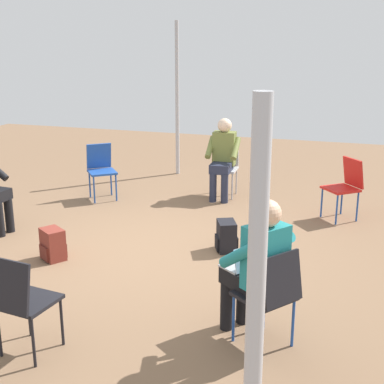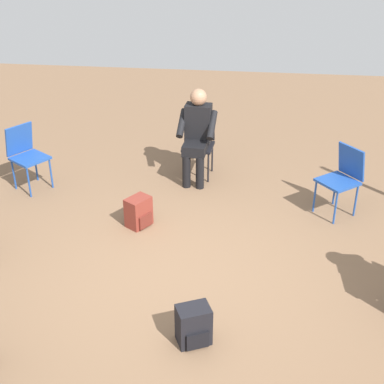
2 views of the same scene
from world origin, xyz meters
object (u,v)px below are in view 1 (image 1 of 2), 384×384
object	(u,v)px
backpack_by_empty_chair	(53,246)
chair_northwest	(271,292)
person_in_olive	(223,154)
person_with_laptop	(257,262)
chair_north	(21,298)
backpack_near_laptop_user	(226,238)
chair_southwest	(345,184)
chair_southeast	(101,167)
chair_south	(225,165)

from	to	relation	value
backpack_by_empty_chair	chair_northwest	bearing A→B (deg)	158.57
person_in_olive	person_with_laptop	bearing A→B (deg)	106.17
chair_north	backpack_by_empty_chair	bearing A→B (deg)	122.67
chair_north	chair_northwest	size ratio (longest dim) A/B	1.00
backpack_near_laptop_user	backpack_by_empty_chair	world-z (taller)	same
chair_north	backpack_near_laptop_user	world-z (taller)	chair_north
person_in_olive	backpack_near_laptop_user	xyz separation A→B (m)	(-0.61, 2.10, -0.54)
chair_north	person_with_laptop	size ratio (longest dim) A/B	0.69
chair_north	chair_southwest	bearing A→B (deg)	69.25
chair_southeast	chair_south	size ratio (longest dim) A/B	1.00
chair_southeast	chair_southwest	xyz separation A→B (m)	(-3.65, -0.14, 0.00)
chair_north	backpack_by_empty_chair	world-z (taller)	chair_north
chair_southwest	backpack_near_laptop_user	size ratio (longest dim) A/B	2.36
chair_southwest	backpack_near_laptop_user	xyz separation A→B (m)	(1.25, 1.63, -0.34)
chair_southeast	chair_south	distance (m)	1.94
chair_south	backpack_by_empty_chair	xyz separation A→B (m)	(1.19, 3.12, -0.34)
chair_northwest	person_in_olive	bearing A→B (deg)	56.28
person_with_laptop	backpack_by_empty_chair	world-z (taller)	person_with_laptop
chair_southeast	chair_northwest	distance (m)	4.69
chair_southeast	chair_southwest	distance (m)	3.65
person_with_laptop	person_in_olive	distance (m)	4.11
chair_southeast	person_with_laptop	bearing A→B (deg)	93.85
chair_southeast	backpack_by_empty_chair	distance (m)	2.45
backpack_near_laptop_user	backpack_by_empty_chair	distance (m)	2.00
chair_southwest	backpack_by_empty_chair	xyz separation A→B (m)	(3.05, 2.49, -0.34)
chair_southwest	person_in_olive	size ratio (longest dim) A/B	0.69
chair_southwest	backpack_by_empty_chair	size ratio (longest dim) A/B	2.36
person_with_laptop	person_in_olive	xyz separation A→B (m)	(1.32, -3.90, 0.00)
chair_southwest	chair_northwest	xyz separation A→B (m)	(0.40, 3.53, 0.00)
person_with_laptop	backpack_near_laptop_user	xyz separation A→B (m)	(0.71, -1.80, -0.53)
chair_north	backpack_by_empty_chair	distance (m)	1.96
chair_southeast	backpack_by_empty_chair	world-z (taller)	chair_southeast
backpack_by_empty_chair	backpack_near_laptop_user	bearing A→B (deg)	-154.46
chair_south	backpack_by_empty_chair	distance (m)	3.36
person_in_olive	backpack_by_empty_chair	bearing A→B (deg)	65.50
chair_southeast	chair_northwest	xyz separation A→B (m)	(-3.25, 3.39, 0.00)
chair_southwest	chair_north	distance (m)	4.77
chair_south	person_in_olive	bearing A→B (deg)	90.00
chair_north	person_with_laptop	xyz separation A→B (m)	(-1.67, -0.80, 0.20)
person_with_laptop	backpack_by_empty_chair	size ratio (longest dim) A/B	3.44
chair_northwest	backpack_near_laptop_user	bearing A→B (deg)	60.27
chair_south	chair_northwest	world-z (taller)	same
chair_southwest	backpack_near_laptop_user	bearing A→B (deg)	102.14
chair_southeast	chair_north	bearing A→B (deg)	69.86
chair_north	backpack_near_laptop_user	xyz separation A→B (m)	(-0.96, -2.60, -0.34)
chair_southeast	chair_southwest	bearing A→B (deg)	142.66
person_in_olive	backpack_near_laptop_user	bearing A→B (deg)	103.67
person_in_olive	chair_south	bearing A→B (deg)	-90.00
chair_southeast	chair_northwest	world-z (taller)	same
chair_south	person_with_laptop	xyz separation A→B (m)	(-1.33, 4.06, 0.20)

